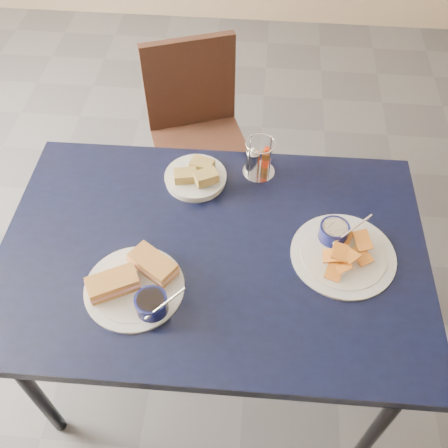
# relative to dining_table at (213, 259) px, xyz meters

# --- Properties ---
(ground) EXTENTS (6.00, 6.00, 0.00)m
(ground) POSITION_rel_dining_table_xyz_m (0.13, 0.22, -0.69)
(ground) COLOR #4B4A4F
(ground) RESTS_ON ground
(dining_table) EXTENTS (1.31, 0.88, 0.75)m
(dining_table) POSITION_rel_dining_table_xyz_m (0.00, 0.00, 0.00)
(dining_table) COLOR black
(dining_table) RESTS_ON ground
(chair_far) EXTENTS (0.52, 0.52, 0.86)m
(chair_far) POSITION_rel_dining_table_xyz_m (-0.15, 0.88, -0.19)
(chair_far) COLOR black
(chair_far) RESTS_ON ground
(sandwich_plate) EXTENTS (0.31, 0.29, 0.12)m
(sandwich_plate) POSITION_rel_dining_table_xyz_m (-0.20, -0.16, 0.08)
(sandwich_plate) COLOR white
(sandwich_plate) RESTS_ON dining_table
(plantain_plate) EXTENTS (0.31, 0.31, 0.12)m
(plantain_plate) POSITION_rel_dining_table_xyz_m (0.38, 0.02, 0.08)
(plantain_plate) COLOR white
(plantain_plate) RESTS_ON dining_table
(bread_basket) EXTENTS (0.20, 0.20, 0.07)m
(bread_basket) POSITION_rel_dining_table_xyz_m (-0.09, 0.28, 0.08)
(bread_basket) COLOR white
(bread_basket) RESTS_ON dining_table
(condiment_caddy) EXTENTS (0.11, 0.11, 0.14)m
(condiment_caddy) POSITION_rel_dining_table_xyz_m (0.12, 0.34, 0.12)
(condiment_caddy) COLOR silver
(condiment_caddy) RESTS_ON dining_table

